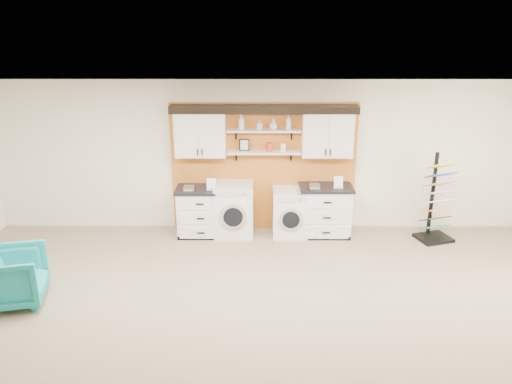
{
  "coord_description": "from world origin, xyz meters",
  "views": [
    {
      "loc": [
        -0.11,
        -4.9,
        3.82
      ],
      "look_at": [
        -0.13,
        2.3,
        1.3
      ],
      "focal_mm": 35.0,
      "sensor_mm": 36.0,
      "label": 1
    }
  ],
  "objects_px": {
    "washer": "(234,209)",
    "dryer": "(290,212)",
    "sample_rack": "(436,213)",
    "base_cabinet_right": "(325,210)",
    "armchair": "(12,277)",
    "base_cabinet_left": "(202,211)"
  },
  "relations": [
    {
      "from": "base_cabinet_right",
      "to": "sample_rack",
      "type": "xyz_separation_m",
      "value": [
        1.96,
        -0.22,
        0.04
      ]
    },
    {
      "from": "armchair",
      "to": "base_cabinet_right",
      "type": "bearing_deg",
      "value": -75.84
    },
    {
      "from": "washer",
      "to": "sample_rack",
      "type": "xyz_separation_m",
      "value": [
        3.63,
        -0.22,
        0.02
      ]
    },
    {
      "from": "base_cabinet_left",
      "to": "base_cabinet_right",
      "type": "height_order",
      "value": "base_cabinet_right"
    },
    {
      "from": "dryer",
      "to": "armchair",
      "type": "xyz_separation_m",
      "value": [
        -4.03,
        -2.37,
        -0.05
      ]
    },
    {
      "from": "dryer",
      "to": "armchair",
      "type": "distance_m",
      "value": 4.67
    },
    {
      "from": "dryer",
      "to": "sample_rack",
      "type": "height_order",
      "value": "sample_rack"
    },
    {
      "from": "base_cabinet_left",
      "to": "sample_rack",
      "type": "distance_m",
      "value": 4.22
    },
    {
      "from": "washer",
      "to": "dryer",
      "type": "height_order",
      "value": "washer"
    },
    {
      "from": "base_cabinet_left",
      "to": "sample_rack",
      "type": "height_order",
      "value": "sample_rack"
    },
    {
      "from": "base_cabinet_right",
      "to": "sample_rack",
      "type": "height_order",
      "value": "sample_rack"
    },
    {
      "from": "base_cabinet_right",
      "to": "washer",
      "type": "height_order",
      "value": "washer"
    },
    {
      "from": "armchair",
      "to": "base_cabinet_left",
      "type": "bearing_deg",
      "value": -58.26
    },
    {
      "from": "washer",
      "to": "sample_rack",
      "type": "relative_size",
      "value": 0.61
    },
    {
      "from": "sample_rack",
      "to": "armchair",
      "type": "height_order",
      "value": "sample_rack"
    },
    {
      "from": "base_cabinet_left",
      "to": "washer",
      "type": "xyz_separation_m",
      "value": [
        0.59,
        -0.0,
        0.04
      ]
    },
    {
      "from": "base_cabinet_right",
      "to": "dryer",
      "type": "relative_size",
      "value": 1.1
    },
    {
      "from": "washer",
      "to": "sample_rack",
      "type": "bearing_deg",
      "value": -3.43
    },
    {
      "from": "sample_rack",
      "to": "base_cabinet_right",
      "type": "bearing_deg",
      "value": 155.61
    },
    {
      "from": "base_cabinet_right",
      "to": "washer",
      "type": "bearing_deg",
      "value": -179.88
    },
    {
      "from": "armchair",
      "to": "washer",
      "type": "bearing_deg",
      "value": -64.47
    },
    {
      "from": "base_cabinet_right",
      "to": "sample_rack",
      "type": "relative_size",
      "value": 0.6
    }
  ]
}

